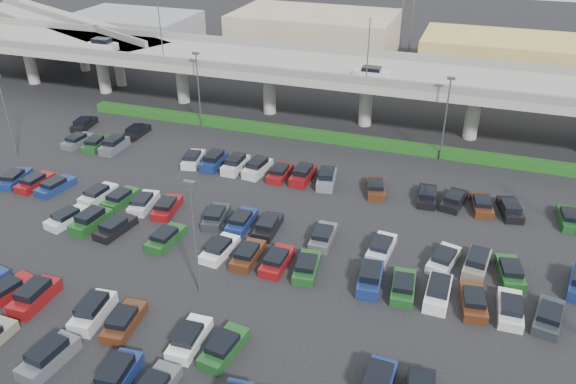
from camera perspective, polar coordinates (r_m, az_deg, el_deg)
The scene contains 7 objects.
ground at distance 53.03m, azimuth -5.02°, elevation -4.91°, with size 280.00×280.00×0.00m, color black.
overpass at distance 77.65m, azimuth 4.26°, elevation 12.07°, with size 150.00×13.00×15.80m.
on_ramp at distance 111.39m, azimuth -21.72°, elevation 15.33°, with size 50.93×30.13×8.80m.
hedge at distance 73.49m, azimuth 2.79°, elevation 5.78°, with size 66.00×1.60×1.10m, color #154012.
parked_cars at distance 50.08m, azimuth -7.31°, elevation -6.49°, with size 62.97×41.65×1.67m.
light_poles at distance 53.09m, azimuth -8.53°, elevation 2.68°, with size 66.90×48.38×10.30m.
distant_buildings at distance 105.11m, azimuth 15.51°, elevation 13.81°, with size 138.00×24.00×9.00m.
Camera 1 is at (18.72, -39.90, 29.50)m, focal length 35.00 mm.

